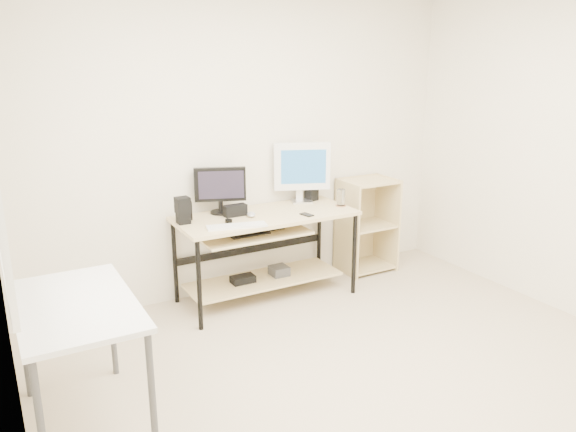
% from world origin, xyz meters
% --- Properties ---
extents(room, '(4.01, 4.01, 2.62)m').
position_xyz_m(room, '(-0.14, 0.04, 1.32)').
color(room, '#C6B598').
rests_on(room, ground).
extents(desk, '(1.50, 0.65, 0.75)m').
position_xyz_m(desk, '(-0.03, 1.66, 0.54)').
color(desk, beige).
rests_on(desk, ground).
extents(side_table, '(0.60, 1.00, 0.75)m').
position_xyz_m(side_table, '(-1.68, 0.60, 0.67)').
color(side_table, white).
rests_on(side_table, ground).
extents(shelf_unit, '(0.50, 0.40, 0.90)m').
position_xyz_m(shelf_unit, '(1.15, 1.82, 0.45)').
color(shelf_unit, beige).
rests_on(shelf_unit, ground).
extents(black_monitor, '(0.41, 0.19, 0.39)m').
position_xyz_m(black_monitor, '(-0.31, 1.86, 0.97)').
color(black_monitor, black).
rests_on(black_monitor, desk).
extents(white_imac, '(0.48, 0.23, 0.54)m').
position_xyz_m(white_imac, '(0.47, 1.86, 1.06)').
color(white_imac, silver).
rests_on(white_imac, desk).
extents(keyboard, '(0.48, 0.23, 0.02)m').
position_xyz_m(keyboard, '(-0.36, 1.44, 0.76)').
color(keyboard, white).
rests_on(keyboard, desk).
extents(mouse, '(0.10, 0.13, 0.04)m').
position_xyz_m(mouse, '(-0.14, 1.64, 0.77)').
color(mouse, '#B9B9BE').
rests_on(mouse, desk).
extents(center_speaker, '(0.19, 0.09, 0.09)m').
position_xyz_m(center_speaker, '(-0.24, 1.73, 0.80)').
color(center_speaker, black).
rests_on(center_speaker, desk).
extents(speaker_left, '(0.11, 0.11, 0.21)m').
position_xyz_m(speaker_left, '(-0.69, 1.73, 0.86)').
color(speaker_left, black).
rests_on(speaker_left, desk).
extents(speaker_right, '(0.11, 0.11, 0.11)m').
position_xyz_m(speaker_right, '(0.58, 1.87, 0.81)').
color(speaker_right, black).
rests_on(speaker_right, desk).
extents(audio_controller, '(0.09, 0.07, 0.15)m').
position_xyz_m(audio_controller, '(-0.63, 1.80, 0.83)').
color(audio_controller, black).
rests_on(audio_controller, desk).
extents(volume_puck, '(0.07, 0.07, 0.02)m').
position_xyz_m(volume_puck, '(-0.37, 1.58, 0.76)').
color(volume_puck, black).
rests_on(volume_puck, desk).
extents(smartphone, '(0.08, 0.13, 0.01)m').
position_xyz_m(smartphone, '(0.28, 1.46, 0.75)').
color(smartphone, black).
rests_on(smartphone, desk).
extents(coaster, '(0.11, 0.11, 0.01)m').
position_xyz_m(coaster, '(0.69, 1.57, 0.75)').
color(coaster, '#AD764E').
rests_on(coaster, desk).
extents(drinking_glass, '(0.09, 0.09, 0.14)m').
position_xyz_m(drinking_glass, '(0.69, 1.57, 0.83)').
color(drinking_glass, white).
rests_on(drinking_glass, coaster).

